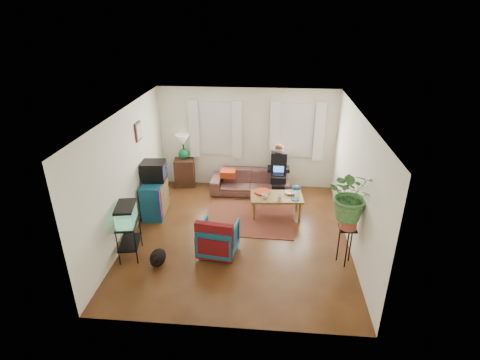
# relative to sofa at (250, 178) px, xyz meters

# --- Properties ---
(floor) EXTENTS (4.50, 5.00, 0.01)m
(floor) POSITION_rel_sofa_xyz_m (-0.12, -2.05, -0.39)
(floor) COLOR #4F2B14
(floor) RESTS_ON ground
(ceiling) EXTENTS (4.50, 5.00, 0.01)m
(ceiling) POSITION_rel_sofa_xyz_m (-0.12, -2.05, 2.21)
(ceiling) COLOR white
(ceiling) RESTS_ON wall_back
(wall_back) EXTENTS (4.50, 0.01, 2.60)m
(wall_back) POSITION_rel_sofa_xyz_m (-0.12, 0.45, 0.91)
(wall_back) COLOR silver
(wall_back) RESTS_ON floor
(wall_front) EXTENTS (4.50, 0.01, 2.60)m
(wall_front) POSITION_rel_sofa_xyz_m (-0.12, -4.55, 0.91)
(wall_front) COLOR silver
(wall_front) RESTS_ON floor
(wall_left) EXTENTS (0.01, 5.00, 2.60)m
(wall_left) POSITION_rel_sofa_xyz_m (-2.37, -2.05, 0.91)
(wall_left) COLOR silver
(wall_left) RESTS_ON floor
(wall_right) EXTENTS (0.01, 5.00, 2.60)m
(wall_right) POSITION_rel_sofa_xyz_m (2.13, -2.05, 0.91)
(wall_right) COLOR silver
(wall_right) RESTS_ON floor
(window_left) EXTENTS (1.08, 0.04, 1.38)m
(window_left) POSITION_rel_sofa_xyz_m (-0.92, 0.43, 1.16)
(window_left) COLOR white
(window_left) RESTS_ON wall_back
(window_right) EXTENTS (1.08, 0.04, 1.38)m
(window_right) POSITION_rel_sofa_xyz_m (1.13, 0.43, 1.16)
(window_right) COLOR white
(window_right) RESTS_ON wall_back
(curtains_left) EXTENTS (1.36, 0.06, 1.50)m
(curtains_left) POSITION_rel_sofa_xyz_m (-0.92, 0.35, 1.16)
(curtains_left) COLOR white
(curtains_left) RESTS_ON wall_back
(curtains_right) EXTENTS (1.36, 0.06, 1.50)m
(curtains_right) POSITION_rel_sofa_xyz_m (1.13, 0.35, 1.16)
(curtains_right) COLOR white
(curtains_right) RESTS_ON wall_back
(picture_frame) EXTENTS (0.04, 0.32, 0.40)m
(picture_frame) POSITION_rel_sofa_xyz_m (-2.33, -1.20, 1.56)
(picture_frame) COLOR #3D2616
(picture_frame) RESTS_ON wall_left
(area_rug) EXTENTS (2.05, 1.67, 0.01)m
(area_rug) POSITION_rel_sofa_xyz_m (0.07, -1.33, -0.38)
(area_rug) COLOR maroon
(area_rug) RESTS_ON floor
(sofa) EXTENTS (1.97, 0.78, 0.77)m
(sofa) POSITION_rel_sofa_xyz_m (0.00, 0.00, 0.00)
(sofa) COLOR brown
(sofa) RESTS_ON floor
(seated_person) EXTENTS (0.49, 0.61, 1.18)m
(seated_person) POSITION_rel_sofa_xyz_m (0.71, 0.00, 0.20)
(seated_person) COLOR black
(seated_person) RESTS_ON sofa
(side_table) EXTENTS (0.56, 0.56, 0.74)m
(side_table) POSITION_rel_sofa_xyz_m (-1.77, 0.33, -0.02)
(side_table) COLOR #382215
(side_table) RESTS_ON floor
(table_lamp) EXTENTS (0.42, 0.42, 0.68)m
(table_lamp) POSITION_rel_sofa_xyz_m (-1.77, 0.33, 0.67)
(table_lamp) COLOR white
(table_lamp) RESTS_ON side_table
(dresser) EXTENTS (0.52, 0.94, 0.81)m
(dresser) POSITION_rel_sofa_xyz_m (-2.11, -1.28, 0.02)
(dresser) COLOR #105B64
(dresser) RESTS_ON floor
(crt_tv) EXTENTS (0.53, 0.49, 0.43)m
(crt_tv) POSITION_rel_sofa_xyz_m (-2.10, -1.19, 0.65)
(crt_tv) COLOR black
(crt_tv) RESTS_ON dresser
(aquarium_stand) EXTENTS (0.47, 0.70, 0.72)m
(aquarium_stand) POSITION_rel_sofa_xyz_m (-2.12, -2.91, -0.03)
(aquarium_stand) COLOR black
(aquarium_stand) RESTS_ON floor
(aquarium) EXTENTS (0.42, 0.64, 0.38)m
(aquarium) POSITION_rel_sofa_xyz_m (-2.12, -2.91, 0.52)
(aquarium) COLOR #7FD899
(aquarium) RESTS_ON aquarium_stand
(black_cat) EXTENTS (0.29, 0.44, 0.37)m
(black_cat) POSITION_rel_sofa_xyz_m (-1.52, -3.15, -0.20)
(black_cat) COLOR black
(black_cat) RESTS_ON floor
(armchair) EXTENTS (0.78, 0.74, 0.71)m
(armchair) POSITION_rel_sofa_xyz_m (-0.45, -2.68, -0.03)
(armchair) COLOR #12536D
(armchair) RESTS_ON floor
(serape_throw) EXTENTS (0.73, 0.27, 0.59)m
(serape_throw) POSITION_rel_sofa_xyz_m (-0.49, -2.95, 0.12)
(serape_throw) COLOR #9E0A0A
(serape_throw) RESTS_ON armchair
(coffee_table) EXTENTS (1.21, 0.73, 0.48)m
(coffee_table) POSITION_rel_sofa_xyz_m (0.67, -1.11, -0.14)
(coffee_table) COLOR brown
(coffee_table) RESTS_ON floor
(cup_a) EXTENTS (0.14, 0.14, 0.10)m
(cup_a) POSITION_rel_sofa_xyz_m (0.41, -1.24, 0.15)
(cup_a) COLOR white
(cup_a) RESTS_ON coffee_table
(cup_b) EXTENTS (0.11, 0.11, 0.10)m
(cup_b) POSITION_rel_sofa_xyz_m (0.73, -1.30, 0.15)
(cup_b) COLOR beige
(cup_b) RESTS_ON coffee_table
(bowl) EXTENTS (0.25, 0.25, 0.06)m
(bowl) POSITION_rel_sofa_xyz_m (0.98, -0.98, 0.13)
(bowl) COLOR white
(bowl) RESTS_ON coffee_table
(snack_tray) EXTENTS (0.39, 0.39, 0.04)m
(snack_tray) POSITION_rel_sofa_xyz_m (0.34, -0.98, 0.12)
(snack_tray) COLOR #B21414
(snack_tray) RESTS_ON coffee_table
(birdcage) EXTENTS (0.21, 0.21, 0.34)m
(birdcage) POSITION_rel_sofa_xyz_m (1.08, -1.24, 0.27)
(birdcage) COLOR #115B6B
(birdcage) RESTS_ON coffee_table
(plant_stand) EXTENTS (0.33, 0.33, 0.76)m
(plant_stand) POSITION_rel_sofa_xyz_m (1.93, -2.80, -0.01)
(plant_stand) COLOR black
(plant_stand) RESTS_ON floor
(potted_plant) EXTENTS (0.89, 0.78, 0.96)m
(potted_plant) POSITION_rel_sofa_xyz_m (1.93, -2.80, 0.90)
(potted_plant) COLOR #599947
(potted_plant) RESTS_ON plant_stand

